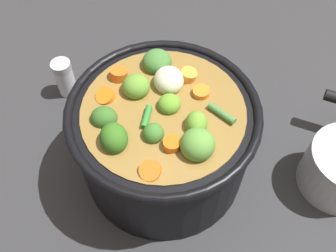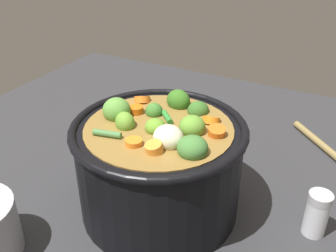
% 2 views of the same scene
% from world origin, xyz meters
% --- Properties ---
extents(ground_plane, '(1.10, 1.10, 0.00)m').
position_xyz_m(ground_plane, '(0.00, 0.00, 0.00)').
color(ground_plane, '#2D2D30').
extents(cooking_pot, '(0.25, 0.25, 0.17)m').
position_xyz_m(cooking_pot, '(-0.00, -0.00, 0.08)').
color(cooking_pot, black).
rests_on(cooking_pot, ground_plane).
extents(salt_shaker, '(0.03, 0.03, 0.07)m').
position_xyz_m(salt_shaker, '(-0.22, -0.05, 0.04)').
color(salt_shaker, silver).
rests_on(salt_shaker, ground_plane).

